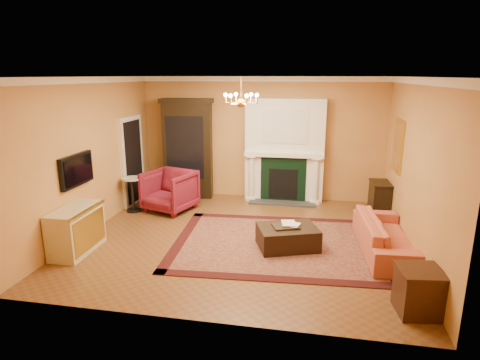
% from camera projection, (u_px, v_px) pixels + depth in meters
% --- Properties ---
extents(floor, '(6.00, 5.50, 0.02)m').
position_uv_depth(floor, '(241.00, 238.00, 7.71)').
color(floor, brown).
rests_on(floor, ground).
extents(ceiling, '(6.00, 5.50, 0.02)m').
position_uv_depth(ceiling, '(241.00, 76.00, 6.94)').
color(ceiling, white).
rests_on(ceiling, wall_back).
extents(wall_back, '(6.00, 0.02, 3.00)m').
position_uv_depth(wall_back, '(261.00, 139.00, 9.95)').
color(wall_back, '#D3944B').
rests_on(wall_back, floor).
extents(wall_front, '(6.00, 0.02, 3.00)m').
position_uv_depth(wall_front, '(199.00, 210.00, 4.70)').
color(wall_front, '#D3944B').
rests_on(wall_front, floor).
extents(wall_left, '(0.02, 5.50, 3.00)m').
position_uv_depth(wall_left, '(90.00, 156.00, 7.86)').
color(wall_left, '#D3944B').
rests_on(wall_left, floor).
extents(wall_right, '(0.02, 5.50, 3.00)m').
position_uv_depth(wall_right, '(415.00, 168.00, 6.79)').
color(wall_right, '#D3944B').
rests_on(wall_right, floor).
extents(fireplace, '(1.90, 0.70, 2.50)m').
position_uv_depth(fireplace, '(284.00, 153.00, 9.74)').
color(fireplace, white).
rests_on(fireplace, wall_back).
extents(crown_molding, '(6.00, 5.50, 0.12)m').
position_uv_depth(crown_molding, '(250.00, 80.00, 7.87)').
color(crown_molding, white).
rests_on(crown_molding, ceiling).
extents(doorway, '(0.08, 1.05, 2.10)m').
position_uv_depth(doorway, '(133.00, 161.00, 9.58)').
color(doorway, silver).
rests_on(doorway, wall_left).
extents(tv_panel, '(0.09, 0.95, 0.58)m').
position_uv_depth(tv_panel, '(77.00, 170.00, 7.32)').
color(tv_panel, black).
rests_on(tv_panel, wall_left).
extents(gilt_mirror, '(0.06, 0.76, 1.05)m').
position_uv_depth(gilt_mirror, '(398.00, 146.00, 8.09)').
color(gilt_mirror, gold).
rests_on(gilt_mirror, wall_right).
extents(chandelier, '(0.63, 0.55, 0.53)m').
position_uv_depth(chandelier, '(241.00, 100.00, 7.04)').
color(chandelier, gold).
rests_on(chandelier, ceiling).
extents(oriental_rug, '(4.02, 3.11, 0.02)m').
position_uv_depth(oriental_rug, '(278.00, 244.00, 7.42)').
color(oriental_rug, '#410E0E').
rests_on(oriental_rug, floor).
extents(china_cabinet, '(1.25, 0.70, 2.37)m').
position_uv_depth(china_cabinet, '(188.00, 151.00, 10.09)').
color(china_cabinet, black).
rests_on(china_cabinet, floor).
extents(wingback_armchair, '(1.24, 1.20, 1.02)m').
position_uv_depth(wingback_armchair, '(170.00, 189.00, 9.14)').
color(wingback_armchair, maroon).
rests_on(wingback_armchair, floor).
extents(pedestal_table, '(0.44, 0.44, 0.79)m').
position_uv_depth(pedestal_table, '(133.00, 192.00, 9.08)').
color(pedestal_table, black).
rests_on(pedestal_table, floor).
extents(commode, '(0.52, 1.08, 0.80)m').
position_uv_depth(commode, '(76.00, 230.00, 7.01)').
color(commode, beige).
rests_on(commode, floor).
extents(coral_sofa, '(0.75, 2.15, 0.83)m').
position_uv_depth(coral_sofa, '(387.00, 230.00, 6.97)').
color(coral_sofa, '#BE4E3C').
rests_on(coral_sofa, floor).
extents(end_table, '(0.57, 0.57, 0.59)m').
position_uv_depth(end_table, '(418.00, 292.00, 5.21)').
color(end_table, '#351B0E').
rests_on(end_table, floor).
extents(console_table, '(0.41, 0.67, 0.73)m').
position_uv_depth(console_table, '(379.00, 199.00, 8.87)').
color(console_table, black).
rests_on(console_table, floor).
extents(leather_ottoman, '(1.22, 1.05, 0.38)m').
position_uv_depth(leather_ottoman, '(287.00, 237.00, 7.21)').
color(leather_ottoman, black).
rests_on(leather_ottoman, oriental_rug).
extents(ottoman_tray, '(0.55, 0.49, 0.03)m').
position_uv_depth(ottoman_tray, '(286.00, 226.00, 7.15)').
color(ottoman_tray, black).
rests_on(ottoman_tray, leather_ottoman).
extents(book_a, '(0.24, 0.07, 0.32)m').
position_uv_depth(book_a, '(282.00, 216.00, 7.16)').
color(book_a, gray).
rests_on(book_a, ottoman_tray).
extents(book_b, '(0.19, 0.07, 0.26)m').
position_uv_depth(book_b, '(289.00, 218.00, 7.15)').
color(book_b, gray).
rests_on(book_b, ottoman_tray).
extents(topiary_left, '(0.16, 0.16, 0.42)m').
position_uv_depth(topiary_left, '(254.00, 141.00, 9.76)').
color(topiary_left, gray).
rests_on(topiary_left, fireplace).
extents(topiary_right, '(0.16, 0.16, 0.43)m').
position_uv_depth(topiary_right, '(306.00, 143.00, 9.54)').
color(topiary_right, gray).
rests_on(topiary_right, fireplace).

